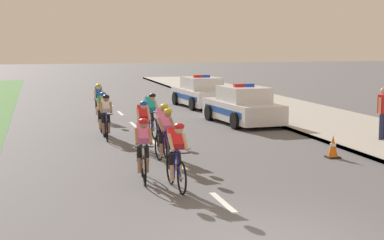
% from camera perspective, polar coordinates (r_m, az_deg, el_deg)
% --- Properties ---
extents(sidewalk_slab, '(4.74, 60.00, 0.12)m').
position_cam_1_polar(sidewalk_slab, '(25.86, 11.86, 0.06)').
color(sidewalk_slab, '#A3A099').
rests_on(sidewalk_slab, ground).
extents(kerb_edge, '(0.16, 60.00, 0.13)m').
position_cam_1_polar(kerb_edge, '(24.95, 7.13, -0.09)').
color(kerb_edge, '#9E9E99').
rests_on(kerb_edge, ground).
extents(lane_markings_centre, '(0.14, 25.60, 0.01)m').
position_cam_1_polar(lane_markings_centre, '(20.33, -3.72, -1.92)').
color(lane_markings_centre, white).
rests_on(lane_markings_centre, ground).
extents(cyclist_lead, '(0.42, 1.72, 1.56)m').
position_cam_1_polar(cyclist_lead, '(13.57, -1.48, -3.22)').
color(cyclist_lead, black).
rests_on(cyclist_lead, ground).
extents(cyclist_second, '(0.45, 1.72, 1.56)m').
position_cam_1_polar(cyclist_second, '(14.40, -4.55, -2.62)').
color(cyclist_second, black).
rests_on(cyclist_second, ground).
extents(cyclist_third, '(0.45, 1.72, 1.56)m').
position_cam_1_polar(cyclist_third, '(16.40, -2.53, -1.38)').
color(cyclist_third, black).
rests_on(cyclist_third, ground).
extents(cyclist_fourth, '(0.42, 1.72, 1.56)m').
position_cam_1_polar(cyclist_fourth, '(17.59, -2.74, -0.79)').
color(cyclist_fourth, black).
rests_on(cyclist_fourth, ground).
extents(cyclist_fifth, '(0.42, 1.72, 1.56)m').
position_cam_1_polar(cyclist_fifth, '(18.42, -4.58, -0.43)').
color(cyclist_fifth, black).
rests_on(cyclist_fifth, ground).
extents(cyclist_sixth, '(0.44, 1.72, 1.56)m').
position_cam_1_polar(cyclist_sixth, '(21.00, -3.86, 0.53)').
color(cyclist_sixth, black).
rests_on(cyclist_sixth, ground).
extents(cyclist_seventh, '(0.42, 1.72, 1.56)m').
position_cam_1_polar(cyclist_seventh, '(21.66, -8.31, 0.68)').
color(cyclist_seventh, black).
rests_on(cyclist_seventh, ground).
extents(cyclist_eighth, '(0.43, 1.72, 1.56)m').
position_cam_1_polar(cyclist_eighth, '(20.68, -7.97, 0.37)').
color(cyclist_eighth, black).
rests_on(cyclist_eighth, ground).
extents(cyclist_ninth, '(0.44, 1.72, 1.56)m').
position_cam_1_polar(cyclist_ninth, '(25.82, -8.64, 1.75)').
color(cyclist_ninth, black).
rests_on(cyclist_ninth, ground).
extents(police_car_nearest, '(2.30, 4.54, 1.59)m').
position_cam_1_polar(police_car_nearest, '(24.45, 4.73, 1.24)').
color(police_car_nearest, silver).
rests_on(police_car_nearest, ground).
extents(police_car_second, '(2.28, 4.53, 1.59)m').
position_cam_1_polar(police_car_second, '(30.58, 0.84, 2.49)').
color(police_car_second, silver).
rests_on(police_car_second, ground).
extents(traffic_cone_mid, '(0.36, 0.36, 0.64)m').
position_cam_1_polar(traffic_cone_mid, '(17.76, 12.93, -2.44)').
color(traffic_cone_mid, black).
rests_on(traffic_cone_mid, ground).
extents(spectator_closest, '(0.49, 0.37, 1.68)m').
position_cam_1_polar(spectator_closest, '(20.62, 17.29, 0.92)').
color(spectator_closest, '#23284C').
rests_on(spectator_closest, sidewalk_slab).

